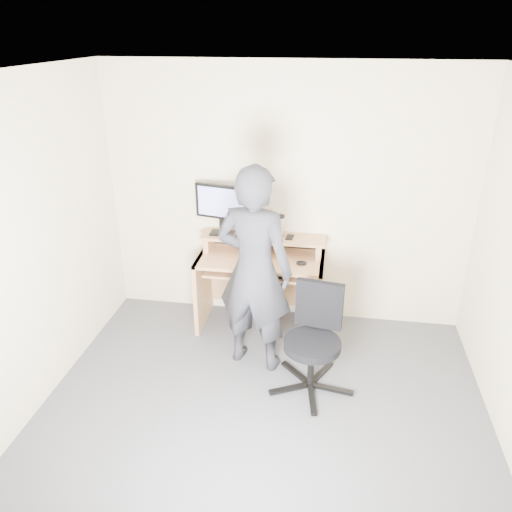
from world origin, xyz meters
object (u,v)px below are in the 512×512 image
(monitor, at_px, (221,205))
(office_chair, at_px, (314,335))
(desk, at_px, (262,273))
(person, at_px, (254,271))

(monitor, relative_size, office_chair, 0.59)
(desk, xyz_separation_m, office_chair, (0.56, -0.90, -0.07))
(monitor, distance_m, office_chair, 1.55)
(office_chair, xyz_separation_m, person, (-0.53, 0.23, 0.43))
(desk, xyz_separation_m, monitor, (-0.40, 0.06, 0.66))
(desk, distance_m, monitor, 0.77)
(desk, height_order, person, person)
(office_chair, bearing_deg, desk, 131.59)
(desk, bearing_deg, person, -87.04)
(monitor, height_order, person, person)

